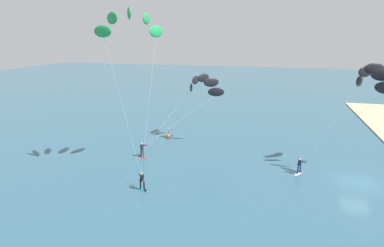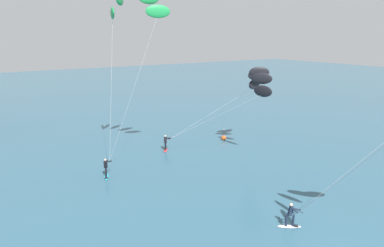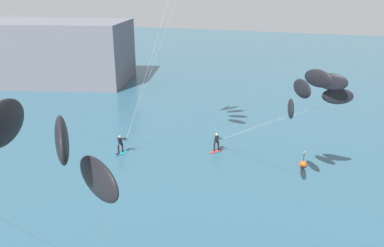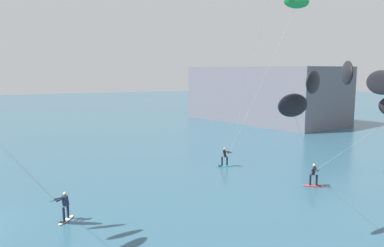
{
  "view_description": "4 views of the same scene",
  "coord_description": "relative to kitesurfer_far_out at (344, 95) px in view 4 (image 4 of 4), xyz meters",
  "views": [
    {
      "loc": [
        -30.74,
        8.1,
        13.35
      ],
      "look_at": [
        0.24,
        16.42,
        4.57
      ],
      "focal_mm": 29.69,
      "sensor_mm": 36.0,
      "label": 1
    },
    {
      "loc": [
        -14.67,
        -6.87,
        11.8
      ],
      "look_at": [
        1.02,
        17.54,
        4.04
      ],
      "focal_mm": 30.69,
      "sensor_mm": 36.0,
      "label": 2
    },
    {
      "loc": [
        9.58,
        -7.12,
        13.57
      ],
      "look_at": [
        0.7,
        16.81,
        4.48
      ],
      "focal_mm": 35.91,
      "sensor_mm": 36.0,
      "label": 3
    },
    {
      "loc": [
        22.09,
        4.05,
        8.43
      ],
      "look_at": [
        -1.66,
        13.97,
        4.77
      ],
      "focal_mm": 35.47,
      "sensor_mm": 36.0,
      "label": 4
    }
  ],
  "objects": [
    {
      "name": "kitesurfer_far_out",
      "position": [
        0.0,
        0.0,
        0.0
      ],
      "size": [
        10.84,
        8.96,
        8.84
      ],
      "color": "red",
      "rests_on": "ground"
    },
    {
      "name": "distant_headland",
      "position": [
        -45.71,
        23.98,
        -3.17
      ],
      "size": [
        37.32,
        21.5,
        8.89
      ],
      "color": "#4C564C",
      "rests_on": "ground"
    }
  ]
}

